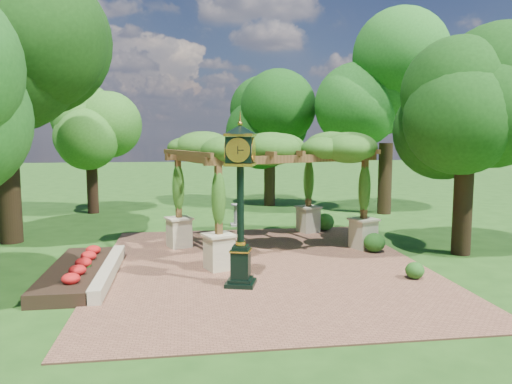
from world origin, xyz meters
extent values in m
plane|color=#1E4714|center=(0.00, 0.00, 0.00)|extent=(120.00, 120.00, 0.00)
cube|color=brown|center=(0.00, 1.00, 0.02)|extent=(10.00, 12.00, 0.04)
cube|color=#C6B793|center=(-4.60, 0.50, 0.20)|extent=(0.35, 5.00, 0.40)
cube|color=red|center=(-5.50, 0.50, 0.18)|extent=(1.50, 5.00, 0.36)
cube|color=black|center=(-0.91, -0.86, 0.10)|extent=(0.97, 0.97, 0.12)
cube|color=black|center=(-0.91, -0.86, 0.62)|extent=(0.60, 0.60, 0.88)
cube|color=gold|center=(-0.91, -0.86, 1.01)|extent=(0.68, 0.68, 0.04)
cylinder|color=black|center=(-0.91, -0.86, 2.28)|extent=(0.24, 0.24, 2.24)
cube|color=black|center=(-0.91, -0.86, 3.74)|extent=(0.85, 0.85, 0.68)
cylinder|color=beige|center=(-1.00, -1.20, 3.74)|extent=(0.57, 0.19, 0.58)
cone|color=black|center=(-0.91, -0.86, 4.27)|extent=(1.09, 1.09, 0.24)
sphere|color=gold|center=(-0.91, -0.86, 4.42)|extent=(0.14, 0.14, 0.14)
cube|color=beige|center=(-1.38, 0.86, 0.56)|extent=(0.96, 0.96, 1.03)
cube|color=brown|center=(-1.38, 0.86, 2.19)|extent=(0.24, 0.24, 2.12)
cube|color=beige|center=(3.97, 2.92, 0.56)|extent=(0.96, 0.96, 1.03)
cube|color=brown|center=(3.97, 2.92, 2.19)|extent=(0.24, 0.24, 2.12)
cube|color=beige|center=(-2.61, 4.07, 0.56)|extent=(0.96, 0.96, 1.03)
cube|color=brown|center=(-2.61, 4.07, 2.19)|extent=(0.24, 0.24, 2.12)
cube|color=beige|center=(2.74, 6.13, 0.56)|extent=(0.96, 0.96, 1.03)
cube|color=brown|center=(2.74, 6.13, 2.19)|extent=(0.24, 0.24, 2.12)
cube|color=brown|center=(1.30, 1.89, 3.34)|extent=(6.27, 2.53, 0.25)
cube|color=brown|center=(0.07, 5.10, 3.34)|extent=(6.27, 2.53, 0.25)
ellipsoid|color=#2A5919|center=(0.68, 3.49, 3.65)|extent=(7.69, 6.23, 1.15)
cube|color=gray|center=(-0.07, 8.16, 0.05)|extent=(0.55, 0.55, 0.10)
cylinder|color=gray|center=(-0.07, 8.16, 0.50)|extent=(0.28, 0.28, 0.90)
cylinder|color=gray|center=(-0.07, 8.16, 0.97)|extent=(0.52, 0.52, 0.05)
ellipsoid|color=#1F5016|center=(4.09, -0.95, 0.28)|extent=(0.67, 0.67, 0.48)
ellipsoid|color=#1E4E16|center=(4.16, 2.30, 0.37)|extent=(0.98, 0.98, 0.67)
ellipsoid|color=#29621C|center=(3.52, 6.35, 0.40)|extent=(0.88, 0.88, 0.73)
cylinder|color=black|center=(-8.99, 5.93, 2.09)|extent=(0.83, 0.83, 4.17)
ellipsoid|color=#14390E|center=(-8.99, 5.93, 7.47)|extent=(5.78, 5.78, 6.59)
cylinder|color=black|center=(-7.15, 12.81, 1.19)|extent=(0.57, 0.57, 2.37)
ellipsoid|color=#2C631C|center=(-7.15, 12.81, 4.25)|extent=(3.34, 3.34, 3.75)
cylinder|color=#382816|center=(2.49, 14.24, 1.29)|extent=(0.64, 0.64, 2.58)
ellipsoid|color=#123F0F|center=(2.49, 14.24, 4.62)|extent=(3.88, 3.88, 4.07)
cylinder|color=black|center=(7.91, 10.48, 1.84)|extent=(0.70, 0.70, 3.67)
ellipsoid|color=#20621C|center=(7.91, 10.48, 6.57)|extent=(4.35, 4.35, 5.80)
cylinder|color=black|center=(7.07, 1.73, 1.42)|extent=(0.64, 0.64, 2.84)
ellipsoid|color=#133B0E|center=(7.07, 1.73, 5.08)|extent=(4.12, 4.12, 4.49)
camera|label=1|loc=(-2.38, -14.02, 4.17)|focal=35.00mm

